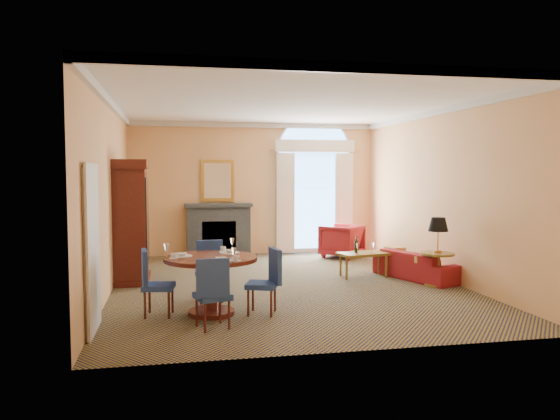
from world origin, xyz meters
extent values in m
plane|color=#14143F|center=(0.00, 0.00, 0.00)|extent=(7.50, 7.50, 0.00)
cube|color=#F1B473|center=(0.00, 3.75, 1.60)|extent=(6.00, 0.04, 3.20)
cube|color=#F1B473|center=(-3.00, 0.00, 1.60)|extent=(0.04, 7.50, 3.20)
cube|color=#F1B473|center=(3.00, 0.00, 1.60)|extent=(0.04, 7.50, 3.20)
cube|color=white|center=(0.00, 0.00, 3.20)|extent=(6.00, 7.50, 0.04)
cube|color=silver|center=(0.00, 0.00, 3.14)|extent=(6.00, 7.50, 0.12)
cube|color=silver|center=(-2.96, -2.40, 1.03)|extent=(0.08, 0.90, 2.06)
cube|color=#3C4247|center=(-0.90, 3.55, 0.60)|extent=(1.50, 0.40, 1.20)
cube|color=#3C4247|center=(-0.90, 3.52, 1.24)|extent=(1.60, 0.46, 0.08)
cube|color=gold|center=(-0.90, 3.72, 1.80)|extent=(0.80, 0.04, 1.00)
cube|color=silver|center=(-0.90, 3.70, 1.80)|extent=(0.64, 0.02, 0.84)
cube|color=silver|center=(1.50, 3.73, 1.25)|extent=(1.90, 0.04, 2.50)
cube|color=#8FBEEF|center=(1.50, 3.72, 1.25)|extent=(1.70, 0.02, 2.30)
cylinder|color=silver|center=(1.50, 3.73, 2.50)|extent=(1.90, 0.04, 1.90)
cube|color=#F1E3CC|center=(0.75, 3.61, 1.25)|extent=(0.45, 0.06, 2.45)
cube|color=#F1E3CC|center=(2.25, 3.61, 1.25)|extent=(0.45, 0.06, 2.45)
cube|color=#F1E3CC|center=(1.50, 3.61, 2.65)|extent=(2.00, 0.08, 0.30)
cube|color=#40140E|center=(-2.72, 0.78, 1.03)|extent=(0.57, 1.03, 2.06)
cube|color=#40140E|center=(-2.72, 0.78, 2.15)|extent=(0.64, 1.13, 0.17)
cube|color=#40140E|center=(-2.72, 0.78, 0.05)|extent=(0.64, 1.13, 0.10)
cylinder|color=#40140E|center=(-1.45, -1.85, 0.80)|extent=(1.31, 1.31, 0.05)
cylinder|color=#40140E|center=(-1.45, -1.85, 0.38)|extent=(0.17, 0.17, 0.77)
cylinder|color=#40140E|center=(-1.45, -1.85, 0.03)|extent=(0.65, 0.65, 0.07)
cylinder|color=white|center=(-1.16, -1.55, 0.83)|extent=(0.29, 0.29, 0.01)
imported|color=white|center=(-1.16, -1.55, 0.85)|extent=(0.15, 0.15, 0.04)
imported|color=white|center=(-1.24, -1.37, 0.87)|extent=(0.09, 0.09, 0.07)
cylinder|color=white|center=(-1.85, -1.74, 0.83)|extent=(0.29, 0.29, 0.01)
imported|color=white|center=(-1.85, -1.74, 0.85)|extent=(0.15, 0.15, 0.04)
imported|color=white|center=(-1.97, -1.90, 0.87)|extent=(0.09, 0.09, 0.07)
cylinder|color=white|center=(-1.34, -2.25, 0.83)|extent=(0.29, 0.29, 0.01)
imported|color=white|center=(-1.34, -2.25, 0.85)|extent=(0.15, 0.15, 0.04)
imported|color=white|center=(-1.15, -2.27, 0.87)|extent=(0.09, 0.09, 0.07)
cube|color=navy|center=(-1.41, -1.03, 0.41)|extent=(0.45, 0.45, 0.07)
cube|color=navy|center=(-1.41, -0.84, 0.68)|extent=(0.42, 0.08, 0.50)
cylinder|color=#40140E|center=(-1.27, -0.86, 0.19)|extent=(0.03, 0.03, 0.38)
cylinder|color=#40140E|center=(-1.59, -0.89, 0.19)|extent=(0.03, 0.03, 0.38)
cylinder|color=#40140E|center=(-1.24, -1.18, 0.19)|extent=(0.03, 0.03, 0.38)
cylinder|color=#40140E|center=(-1.56, -1.21, 0.19)|extent=(0.03, 0.03, 0.38)
cube|color=navy|center=(-1.48, -2.52, 0.41)|extent=(0.51, 0.51, 0.07)
cube|color=navy|center=(-1.49, -2.70, 0.68)|extent=(0.42, 0.08, 0.50)
cylinder|color=#40140E|center=(-1.59, -2.72, 0.19)|extent=(0.03, 0.03, 0.38)
cylinder|color=#40140E|center=(-1.28, -2.63, 0.19)|extent=(0.03, 0.03, 0.38)
cylinder|color=#40140E|center=(-1.68, -2.40, 0.19)|extent=(0.03, 0.03, 0.38)
cylinder|color=#40140E|center=(-1.37, -2.31, 0.19)|extent=(0.03, 0.03, 0.38)
cube|color=navy|center=(-0.75, -1.95, 0.41)|extent=(0.53, 0.53, 0.07)
cube|color=navy|center=(-0.56, -1.97, 0.68)|extent=(0.12, 0.42, 0.50)
cylinder|color=#40140E|center=(-0.65, -2.15, 0.19)|extent=(0.03, 0.03, 0.38)
cylinder|color=#40140E|center=(-0.54, -1.85, 0.19)|extent=(0.03, 0.03, 0.38)
cylinder|color=#40140E|center=(-0.95, -2.04, 0.19)|extent=(0.03, 0.03, 0.38)
cylinder|color=#40140E|center=(-0.84, -1.74, 0.19)|extent=(0.03, 0.03, 0.38)
cube|color=navy|center=(-2.17, -1.77, 0.41)|extent=(0.47, 0.47, 0.07)
cube|color=navy|center=(-2.36, -1.75, 0.68)|extent=(0.11, 0.42, 0.50)
cylinder|color=#40140E|center=(-2.31, -1.59, 0.19)|extent=(0.03, 0.03, 0.38)
cylinder|color=#40140E|center=(-2.36, -1.91, 0.19)|extent=(0.03, 0.03, 0.38)
cylinder|color=#40140E|center=(-1.99, -1.64, 0.19)|extent=(0.03, 0.03, 0.38)
cylinder|color=#40140E|center=(-2.04, -1.96, 0.19)|extent=(0.03, 0.03, 0.38)
imported|color=maroon|center=(2.55, 0.00, 0.26)|extent=(1.26, 1.92, 0.52)
imported|color=maroon|center=(1.93, 2.75, 0.39)|extent=(1.19, 1.19, 0.78)
cube|color=olive|center=(1.60, 0.38, 0.44)|extent=(1.02, 0.70, 0.05)
cylinder|color=olive|center=(1.21, 0.19, 0.21)|extent=(0.05, 0.05, 0.41)
cylinder|color=olive|center=(1.99, 0.19, 0.21)|extent=(0.05, 0.05, 0.41)
cylinder|color=olive|center=(1.21, 0.56, 0.21)|extent=(0.05, 0.05, 0.41)
cylinder|color=olive|center=(1.99, 0.56, 0.21)|extent=(0.05, 0.05, 0.41)
cylinder|color=olive|center=(2.60, -0.67, 0.57)|extent=(0.59, 0.59, 0.04)
cylinder|color=olive|center=(2.60, -0.67, 0.28)|extent=(0.08, 0.08, 0.55)
cylinder|color=olive|center=(2.60, -0.67, 0.02)|extent=(0.43, 0.43, 0.04)
camera|label=1|loc=(-1.97, -9.47, 2.01)|focal=35.00mm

